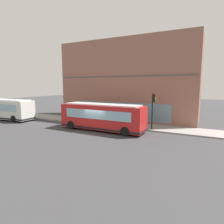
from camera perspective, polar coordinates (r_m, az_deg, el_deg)
name	(u,v)px	position (r m, az deg, el deg)	size (l,w,h in m)	color
ground	(97,131)	(21.65, -4.50, -5.80)	(120.00, 120.00, 0.00)	#38383A
sidewalk_curb	(114,124)	(25.39, 0.62, -3.53)	(3.57, 40.00, 0.15)	gray
building_corner	(128,81)	(29.26, 4.80, 9.26)	(6.05, 20.26, 11.63)	#8C5B4C
city_bus_nearside	(102,117)	(21.83, -3.06, -1.51)	(2.72, 10.08, 3.07)	red
city_bus_far_down_street	(4,109)	(33.16, -29.68, 0.73)	(3.01, 10.15, 3.07)	silver
traffic_light_near_corner	(153,104)	(21.73, 12.36, 2.23)	(0.32, 0.49, 4.15)	black
fire_hydrant	(137,125)	(22.87, 7.50, -3.78)	(0.35, 0.35, 0.74)	red
pedestrian_walking_along_curb	(89,113)	(27.84, -6.94, -0.27)	(0.32, 0.32, 1.77)	#99994C
pedestrian_near_hydrant	(89,115)	(26.17, -6.91, -0.99)	(0.32, 0.32, 1.64)	#8C3F8C
newspaper_vending_box	(136,122)	(23.86, 7.39, -3.06)	(0.44, 0.43, 0.90)	#263F99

